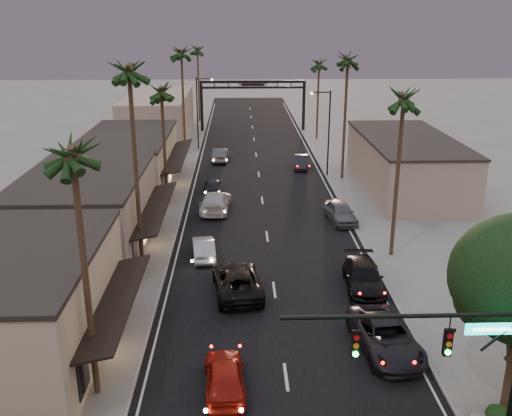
{
  "coord_description": "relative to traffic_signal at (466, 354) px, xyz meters",
  "views": [
    {
      "loc": [
        -2.14,
        -12.85,
        16.25
      ],
      "look_at": [
        -0.87,
        27.51,
        2.5
      ],
      "focal_mm": 40.0,
      "sensor_mm": 36.0,
      "label": 1
    }
  ],
  "objects": [
    {
      "name": "sidewalk_left",
      "position": [
        -15.19,
        48.0,
        -5.02
      ],
      "size": [
        5.0,
        92.0,
        0.12
      ],
      "primitive_type": "cube",
      "color": "slate",
      "rests_on": "ground"
    },
    {
      "name": "streetlight_right",
      "position": [
        1.23,
        41.0,
        0.25
      ],
      "size": [
        2.13,
        0.3,
        9.0
      ],
      "color": "black",
      "rests_on": "ground"
    },
    {
      "name": "storefront_near",
      "position": [
        -18.69,
        8.0,
        -2.33
      ],
      "size": [
        8.0,
        12.0,
        5.5
      ],
      "primitive_type": "cube",
      "color": "tan",
      "rests_on": "ground"
    },
    {
      "name": "palm_far",
      "position": [
        -13.99,
        74.0,
        6.36
      ],
      "size": [
        3.2,
        3.2,
        13.2
      ],
      "color": "#38281C",
      "rests_on": "ground"
    },
    {
      "name": "palm_rb",
      "position": [
        2.91,
        40.0,
        7.33
      ],
      "size": [
        3.2,
        3.2,
        14.2
      ],
      "color": "#38281C",
      "rests_on": "ground"
    },
    {
      "name": "curbside_grey",
      "position": [
        0.51,
        27.16,
        -4.26
      ],
      "size": [
        2.57,
        5.02,
        1.64
      ],
      "primitive_type": "imported",
      "rotation": [
        0.0,
        0.0,
        0.14
      ],
      "color": "#55555A",
      "rests_on": "ground"
    },
    {
      "name": "streetlight_left",
      "position": [
        -12.61,
        54.0,
        0.25
      ],
      "size": [
        2.13,
        0.3,
        9.0
      ],
      "color": "black",
      "rests_on": "ground"
    },
    {
      "name": "curbside_near",
      "position": [
        -0.48,
        8.09,
        -4.27
      ],
      "size": [
        3.29,
        6.1,
        1.62
      ],
      "primitive_type": "imported",
      "rotation": [
        0.0,
        0.0,
        0.11
      ],
      "color": "black",
      "rests_on": "ground"
    },
    {
      "name": "oncoming_pickup",
      "position": [
        -8.0,
        14.7,
        -4.26
      ],
      "size": [
        3.4,
        6.19,
        1.64
      ],
      "primitive_type": "imported",
      "rotation": [
        0.0,
        0.0,
        3.26
      ],
      "color": "black",
      "rests_on": "ground"
    },
    {
      "name": "building_right",
      "position": [
        8.31,
        36.0,
        -2.58
      ],
      "size": [
        8.0,
        18.0,
        5.0
      ],
      "primitive_type": "cube",
      "color": "gray",
      "rests_on": "ground"
    },
    {
      "name": "oncoming_dgrey",
      "position": [
        -10.31,
        35.73,
        -4.41
      ],
      "size": [
        1.91,
        4.04,
        1.33
      ],
      "primitive_type": "imported",
      "rotation": [
        0.0,
        0.0,
        3.23
      ],
      "color": "black",
      "rests_on": "ground"
    },
    {
      "name": "palm_ra",
      "position": [
        2.91,
        20.0,
        6.36
      ],
      "size": [
        3.2,
        3.2,
        13.2
      ],
      "color": "#38281C",
      "rests_on": "ground"
    },
    {
      "name": "sidewalk_right",
      "position": [
        3.81,
        48.0,
        -5.02
      ],
      "size": [
        5.0,
        92.0,
        0.12
      ],
      "primitive_type": "cube",
      "color": "slate",
      "rests_on": "ground"
    },
    {
      "name": "storefront_mid",
      "position": [
        -18.69,
        22.0,
        -2.33
      ],
      "size": [
        8.0,
        14.0,
        5.5
      ],
      "primitive_type": "cube",
      "color": "gray",
      "rests_on": "ground"
    },
    {
      "name": "oncoming_white",
      "position": [
        -9.85,
        30.23,
        -4.23
      ],
      "size": [
        2.79,
        6.02,
        1.7
      ],
      "primitive_type": "imported",
      "rotation": [
        0.0,
        0.0,
        3.07
      ],
      "color": "#AEAEAE",
      "rests_on": "ground"
    },
    {
      "name": "arch",
      "position": [
        -5.69,
        66.0,
        0.45
      ],
      "size": [
        15.2,
        0.4,
        7.27
      ],
      "color": "black",
      "rests_on": "ground"
    },
    {
      "name": "storefront_far",
      "position": [
        -18.69,
        38.0,
        -2.58
      ],
      "size": [
        8.0,
        16.0,
        5.0
      ],
      "primitive_type": "cube",
      "color": "tan",
      "rests_on": "ground"
    },
    {
      "name": "traffic_signal",
      "position": [
        0.0,
        0.0,
        0.0
      ],
      "size": [
        8.51,
        0.22,
        7.8
      ],
      "color": "black",
      "rests_on": "ground"
    },
    {
      "name": "palm_la",
      "position": [
        -14.29,
        5.0,
        6.36
      ],
      "size": [
        3.2,
        3.2,
        13.2
      ],
      "color": "#38281C",
      "rests_on": "ground"
    },
    {
      "name": "curbside_far",
      "position": [
        -0.87,
        44.45,
        -4.38
      ],
      "size": [
        2.02,
        4.43,
        1.41
      ],
      "primitive_type": "imported",
      "rotation": [
        0.0,
        0.0,
        -0.13
      ],
      "color": "black",
      "rests_on": "ground"
    },
    {
      "name": "ground",
      "position": [
        -5.69,
        36.0,
        -5.08
      ],
      "size": [
        200.0,
        200.0,
        0.0
      ],
      "primitive_type": "plane",
      "color": "slate",
      "rests_on": "ground"
    },
    {
      "name": "curbside_black",
      "position": [
        -0.14,
        15.01,
        -4.29
      ],
      "size": [
        2.59,
        5.62,
        1.59
      ],
      "primitive_type": "imported",
      "rotation": [
        0.0,
        0.0,
        -0.07
      ],
      "color": "black",
      "rests_on": "ground"
    },
    {
      "name": "palm_lb",
      "position": [
        -14.29,
        18.0,
        8.3
      ],
      "size": [
        3.2,
        3.2,
        15.2
      ],
      "color": "#38281C",
      "rests_on": "ground"
    },
    {
      "name": "storefront_dist",
      "position": [
        -18.69,
        61.0,
        -2.08
      ],
      "size": [
        8.0,
        20.0,
        6.0
      ],
      "primitive_type": "cube",
      "color": "gray",
      "rests_on": "ground"
    },
    {
      "name": "palm_ld",
      "position": [
        -14.29,
        51.0,
        7.33
      ],
      "size": [
        3.2,
        3.2,
        14.2
      ],
      "color": "#38281C",
      "rests_on": "ground"
    },
    {
      "name": "oncoming_grey_far",
      "position": [
        -9.92,
        47.89,
        -4.31
      ],
      "size": [
        1.85,
        4.75,
        1.54
      ],
      "primitive_type": "imported",
      "rotation": [
        0.0,
        0.0,
        3.1
      ],
      "color": "#434247",
      "rests_on": "ground"
    },
    {
      "name": "palm_rc",
      "position": [
        2.91,
        60.0,
        5.39
      ],
      "size": [
        3.2,
        3.2,
        12.2
      ],
      "color": "#38281C",
      "rests_on": "ground"
    },
    {
      "name": "palm_lc",
      "position": [
        -14.29,
        32.0,
        5.39
      ],
      "size": [
        3.2,
        3.2,
        12.2
      ],
      "color": "#38281C",
      "rests_on": "ground"
    },
    {
      "name": "oncoming_silver",
      "position": [
        -10.34,
        20.2,
        -4.39
      ],
      "size": [
        1.93,
        4.36,
        1.39
      ],
      "primitive_type": "imported",
      "rotation": [
        0.0,
        0.0,
        3.25
      ],
      "color": "#A3A3A9",
      "rests_on": "ground"
    },
    {
      "name": "road",
      "position": [
        -5.69,
        41.0,
        -5.08
      ],
      "size": [
        14.0,
        120.0,
        0.02
      ],
      "primitive_type": "cube",
      "color": "black",
      "rests_on": "ground"
    },
    {
      "name": "oncoming_red",
      "position": [
        -8.55,
        5.1,
        -4.32
      ],
      "size": [
        2.08,
        4.58,
        1.52
      ],
      "primitive_type": "imported",
      "rotation": [
        0.0,
        0.0,
        3.21
      ],
      "color": "#99140B",
      "rests_on": "ground"
    }
  ]
}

